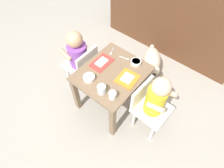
{
  "coord_description": "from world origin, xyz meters",
  "views": [
    {
      "loc": [
        0.66,
        -0.8,
        1.69
      ],
      "look_at": [
        0.0,
        0.0,
        0.3
      ],
      "focal_mm": 30.42,
      "sensor_mm": 36.0,
      "label": 1
    }
  ],
  "objects_px": {
    "dining_table": "(112,79)",
    "water_cup_left": "(113,95)",
    "seated_child_left": "(78,54)",
    "veggie_bowl_far": "(136,62)",
    "seated_child_right": "(154,99)",
    "food_tray_left": "(102,62)",
    "food_tray_right": "(127,79)",
    "water_cup_right": "(102,90)",
    "dog": "(152,61)",
    "spoon_by_left_tray": "(112,52)",
    "cereal_bowl_left_side": "(89,78)",
    "spoon_by_right_tray": "(125,58)"
  },
  "relations": [
    {
      "from": "dog",
      "to": "veggie_bowl_far",
      "type": "height_order",
      "value": "veggie_bowl_far"
    },
    {
      "from": "seated_child_left",
      "to": "veggie_bowl_far",
      "type": "distance_m",
      "value": 0.55
    },
    {
      "from": "seated_child_left",
      "to": "dog",
      "type": "xyz_separation_m",
      "value": [
        0.5,
        0.57,
        -0.22
      ]
    },
    {
      "from": "seated_child_right",
      "to": "water_cup_left",
      "type": "relative_size",
      "value": 10.87
    },
    {
      "from": "seated_child_right",
      "to": "food_tray_right",
      "type": "relative_size",
      "value": 3.63
    },
    {
      "from": "water_cup_right",
      "to": "food_tray_left",
      "type": "bearing_deg",
      "value": 131.59
    },
    {
      "from": "seated_child_right",
      "to": "water_cup_left",
      "type": "distance_m",
      "value": 0.33
    },
    {
      "from": "seated_child_left",
      "to": "food_tray_right",
      "type": "relative_size",
      "value": 3.5
    },
    {
      "from": "cereal_bowl_left_side",
      "to": "spoon_by_left_tray",
      "type": "xyz_separation_m",
      "value": [
        -0.06,
        0.36,
        -0.02
      ]
    },
    {
      "from": "seated_child_right",
      "to": "cereal_bowl_left_side",
      "type": "height_order",
      "value": "seated_child_right"
    },
    {
      "from": "spoon_by_right_tray",
      "to": "dining_table",
      "type": "bearing_deg",
      "value": -86.29
    },
    {
      "from": "water_cup_right",
      "to": "veggie_bowl_far",
      "type": "xyz_separation_m",
      "value": [
        0.03,
        0.42,
        -0.01
      ]
    },
    {
      "from": "spoon_by_left_tray",
      "to": "dining_table",
      "type": "bearing_deg",
      "value": -49.63
    },
    {
      "from": "dining_table",
      "to": "dog",
      "type": "height_order",
      "value": "dining_table"
    },
    {
      "from": "dog",
      "to": "spoon_by_left_tray",
      "type": "xyz_separation_m",
      "value": [
        -0.25,
        -0.38,
        0.26
      ]
    },
    {
      "from": "spoon_by_left_tray",
      "to": "food_tray_right",
      "type": "bearing_deg",
      "value": -28.07
    },
    {
      "from": "dining_table",
      "to": "food_tray_left",
      "type": "bearing_deg",
      "value": 168.85
    },
    {
      "from": "seated_child_right",
      "to": "spoon_by_right_tray",
      "type": "height_order",
      "value": "seated_child_right"
    },
    {
      "from": "dog",
      "to": "veggie_bowl_far",
      "type": "xyz_separation_m",
      "value": [
        0.0,
        -0.35,
        0.28
      ]
    },
    {
      "from": "seated_child_left",
      "to": "spoon_by_right_tray",
      "type": "xyz_separation_m",
      "value": [
        0.4,
        0.21,
        0.04
      ]
    },
    {
      "from": "seated_child_left",
      "to": "water_cup_right",
      "type": "relative_size",
      "value": 9.16
    },
    {
      "from": "spoon_by_right_tray",
      "to": "veggie_bowl_far",
      "type": "bearing_deg",
      "value": 6.54
    },
    {
      "from": "veggie_bowl_far",
      "to": "food_tray_right",
      "type": "bearing_deg",
      "value": -75.59
    },
    {
      "from": "seated_child_right",
      "to": "dining_table",
      "type": "bearing_deg",
      "value": -176.96
    },
    {
      "from": "dining_table",
      "to": "water_cup_left",
      "type": "xyz_separation_m",
      "value": [
        0.16,
        -0.19,
        0.11
      ]
    },
    {
      "from": "dining_table",
      "to": "seated_child_right",
      "type": "relative_size",
      "value": 0.84
    },
    {
      "from": "food_tray_left",
      "to": "food_tray_right",
      "type": "relative_size",
      "value": 1.08
    },
    {
      "from": "dog",
      "to": "veggie_bowl_far",
      "type": "relative_size",
      "value": 4.46
    },
    {
      "from": "food_tray_left",
      "to": "veggie_bowl_far",
      "type": "height_order",
      "value": "veggie_bowl_far"
    },
    {
      "from": "food_tray_left",
      "to": "food_tray_right",
      "type": "height_order",
      "value": "same"
    },
    {
      "from": "dog",
      "to": "spoon_by_left_tray",
      "type": "height_order",
      "value": "spoon_by_left_tray"
    },
    {
      "from": "spoon_by_left_tray",
      "to": "seated_child_left",
      "type": "bearing_deg",
      "value": -142.88
    },
    {
      "from": "food_tray_left",
      "to": "spoon_by_right_tray",
      "type": "xyz_separation_m",
      "value": [
        0.13,
        0.18,
        -0.0
      ]
    },
    {
      "from": "veggie_bowl_far",
      "to": "water_cup_right",
      "type": "bearing_deg",
      "value": -93.8
    },
    {
      "from": "dog",
      "to": "veggie_bowl_far",
      "type": "distance_m",
      "value": 0.45
    },
    {
      "from": "water_cup_right",
      "to": "spoon_by_left_tray",
      "type": "height_order",
      "value": "water_cup_right"
    },
    {
      "from": "food_tray_left",
      "to": "veggie_bowl_far",
      "type": "distance_m",
      "value": 0.3
    },
    {
      "from": "spoon_by_right_tray",
      "to": "cereal_bowl_left_side",
      "type": "bearing_deg",
      "value": -102.66
    },
    {
      "from": "spoon_by_left_tray",
      "to": "veggie_bowl_far",
      "type": "bearing_deg",
      "value": 6.02
    },
    {
      "from": "dog",
      "to": "water_cup_right",
      "type": "height_order",
      "value": "water_cup_right"
    },
    {
      "from": "cereal_bowl_left_side",
      "to": "spoon_by_right_tray",
      "type": "bearing_deg",
      "value": 77.34
    },
    {
      "from": "dog",
      "to": "cereal_bowl_left_side",
      "type": "xyz_separation_m",
      "value": [
        -0.19,
        -0.74,
        0.28
      ]
    },
    {
      "from": "dining_table",
      "to": "spoon_by_left_tray",
      "type": "xyz_separation_m",
      "value": [
        -0.16,
        0.19,
        0.09
      ]
    },
    {
      "from": "dining_table",
      "to": "cereal_bowl_left_side",
      "type": "distance_m",
      "value": 0.23
    },
    {
      "from": "cereal_bowl_left_side",
      "to": "spoon_by_left_tray",
      "type": "distance_m",
      "value": 0.37
    },
    {
      "from": "water_cup_left",
      "to": "veggie_bowl_far",
      "type": "xyz_separation_m",
      "value": [
        -0.07,
        0.4,
        -0.01
      ]
    },
    {
      "from": "cereal_bowl_left_side",
      "to": "water_cup_right",
      "type": "bearing_deg",
      "value": -10.32
    },
    {
      "from": "water_cup_right",
      "to": "food_tray_right",
      "type": "bearing_deg",
      "value": 71.87
    },
    {
      "from": "water_cup_right",
      "to": "spoon_by_right_tray",
      "type": "bearing_deg",
      "value": 100.87
    },
    {
      "from": "seated_child_right",
      "to": "food_tray_left",
      "type": "relative_size",
      "value": 3.36
    }
  ]
}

